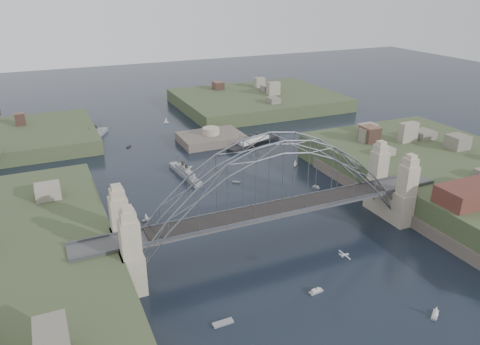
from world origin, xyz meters
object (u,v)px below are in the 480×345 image
object	(u,v)px
bridge	(275,192)
naval_cruiser_far	(96,136)
wharf_shed	(479,192)
fort_island	(211,143)
ocean_liner	(254,143)
naval_cruiser_near	(185,173)

from	to	relation	value
bridge	naval_cruiser_far	size ratio (longest dim) A/B	4.85
naval_cruiser_far	wharf_shed	bearing A→B (deg)	-56.85
fort_island	ocean_liner	world-z (taller)	fort_island
naval_cruiser_far	bridge	bearing A→B (deg)	-74.77
naval_cruiser_far	fort_island	bearing A→B (deg)	-30.19
wharf_shed	naval_cruiser_far	xyz separation A→B (m)	(-68.89, 105.47, -9.03)
wharf_shed	ocean_liner	distance (m)	77.97
naval_cruiser_near	wharf_shed	bearing A→B (deg)	-49.22
wharf_shed	ocean_liner	world-z (taller)	wharf_shed
ocean_liner	wharf_shed	bearing A→B (deg)	-75.56
wharf_shed	naval_cruiser_far	world-z (taller)	wharf_shed
naval_cruiser_near	naval_cruiser_far	distance (m)	51.01
naval_cruiser_near	naval_cruiser_far	xyz separation A→B (m)	(-18.82, 47.41, 0.08)
fort_island	wharf_shed	distance (m)	90.48
bridge	naval_cruiser_near	world-z (taller)	bridge
fort_island	naval_cruiser_far	distance (m)	42.70
bridge	ocean_liner	xyz separation A→B (m)	(24.69, 61.00, -11.42)
fort_island	naval_cruiser_far	xyz separation A→B (m)	(-36.89, 21.47, 1.31)
bridge	naval_cruiser_far	xyz separation A→B (m)	(-24.89, 91.47, -11.36)
wharf_shed	naval_cruiser_near	world-z (taller)	wharf_shed
ocean_liner	bridge	bearing A→B (deg)	-112.04
wharf_shed	naval_cruiser_far	bearing A→B (deg)	123.15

